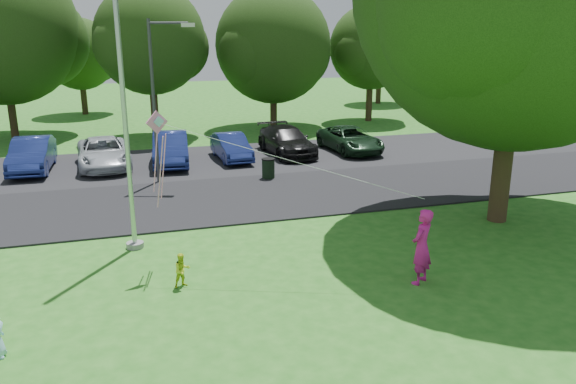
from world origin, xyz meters
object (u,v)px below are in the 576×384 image
object	(u,v)px
trash_can	(268,169)
child_yellow	(182,270)
street_lamp	(159,87)
kite	(165,141)
woman	(422,247)
flagpole	(124,105)

from	to	relation	value
trash_can	child_yellow	distance (m)	10.55
street_lamp	kite	size ratio (longest dim) A/B	1.04
kite	street_lamp	bearing A→B (deg)	65.04
trash_can	woman	size ratio (longest dim) A/B	0.47
flagpole	street_lamp	xyz separation A→B (m)	(1.49, 7.11, -0.23)
flagpole	kite	world-z (taller)	flagpole
child_yellow	kite	world-z (taller)	kite
trash_can	woman	world-z (taller)	woman
woman	kite	xyz separation A→B (m)	(-5.85, 2.86, 2.46)
trash_can	flagpole	bearing A→B (deg)	-131.86
child_yellow	woman	bearing A→B (deg)	-33.05
street_lamp	trash_can	size ratio (longest dim) A/B	7.25
street_lamp	kite	distance (m)	8.80
child_yellow	trash_can	bearing A→B (deg)	45.13
flagpole	trash_can	xyz separation A→B (m)	(5.75, 6.42, -3.71)
child_yellow	flagpole	bearing A→B (deg)	90.57
trash_can	child_yellow	size ratio (longest dim) A/B	1.03
woman	child_yellow	size ratio (longest dim) A/B	2.22
trash_can	kite	distance (m)	9.88
trash_can	woman	xyz separation A→B (m)	(1.00, -10.94, 0.51)
woman	trash_can	bearing A→B (deg)	-120.37
street_lamp	child_yellow	bearing A→B (deg)	-74.43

